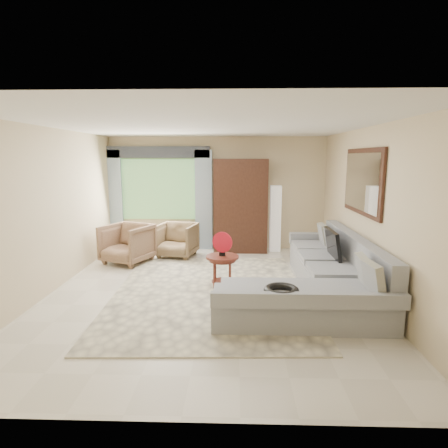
{
  "coord_description": "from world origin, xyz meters",
  "views": [
    {
      "loc": [
        0.44,
        -5.71,
        2.13
      ],
      "look_at": [
        0.25,
        0.35,
        1.05
      ],
      "focal_mm": 30.0,
      "sensor_mm": 36.0,
      "label": 1
    }
  ],
  "objects_px": {
    "potted_plant": "(122,242)",
    "armoire": "(240,206)",
    "armchair_left": "(127,244)",
    "armchair_right": "(177,240)",
    "sectional_sofa": "(323,280)",
    "tv_screen": "(333,244)",
    "coffee_table": "(222,271)",
    "floor_lamp": "(275,219)"
  },
  "relations": [
    {
      "from": "potted_plant",
      "to": "armoire",
      "type": "xyz_separation_m",
      "value": [
        2.63,
        0.42,
        0.76
      ]
    },
    {
      "from": "armchair_left",
      "to": "armoire",
      "type": "height_order",
      "value": "armoire"
    },
    {
      "from": "armchair_left",
      "to": "armchair_right",
      "type": "xyz_separation_m",
      "value": [
        0.93,
        0.51,
        -0.03
      ]
    },
    {
      "from": "sectional_sofa",
      "to": "tv_screen",
      "type": "height_order",
      "value": "tv_screen"
    },
    {
      "from": "sectional_sofa",
      "to": "armchair_left",
      "type": "distance_m",
      "value": 4.0
    },
    {
      "from": "coffee_table",
      "to": "floor_lamp",
      "type": "height_order",
      "value": "floor_lamp"
    },
    {
      "from": "sectional_sofa",
      "to": "armchair_right",
      "type": "bearing_deg",
      "value": 138.16
    },
    {
      "from": "coffee_table",
      "to": "potted_plant",
      "type": "relative_size",
      "value": 0.93
    },
    {
      "from": "sectional_sofa",
      "to": "floor_lamp",
      "type": "relative_size",
      "value": 2.31
    },
    {
      "from": "armchair_left",
      "to": "tv_screen",
      "type": "bearing_deg",
      "value": 4.72
    },
    {
      "from": "coffee_table",
      "to": "armoire",
      "type": "height_order",
      "value": "armoire"
    },
    {
      "from": "armchair_right",
      "to": "floor_lamp",
      "type": "xyz_separation_m",
      "value": [
        2.18,
        0.62,
        0.38
      ]
    },
    {
      "from": "sectional_sofa",
      "to": "coffee_table",
      "type": "height_order",
      "value": "sectional_sofa"
    },
    {
      "from": "tv_screen",
      "to": "armchair_left",
      "type": "distance_m",
      "value": 4.04
    },
    {
      "from": "potted_plant",
      "to": "armoire",
      "type": "bearing_deg",
      "value": 8.97
    },
    {
      "from": "sectional_sofa",
      "to": "armoire",
      "type": "bearing_deg",
      "value": 113.06
    },
    {
      "from": "coffee_table",
      "to": "armchair_left",
      "type": "height_order",
      "value": "armchair_left"
    },
    {
      "from": "floor_lamp",
      "to": "potted_plant",
      "type": "bearing_deg",
      "value": -172.11
    },
    {
      "from": "potted_plant",
      "to": "tv_screen",
      "type": "bearing_deg",
      "value": -25.24
    },
    {
      "from": "armchair_left",
      "to": "coffee_table",
      "type": "bearing_deg",
      "value": -12.14
    },
    {
      "from": "sectional_sofa",
      "to": "tv_screen",
      "type": "xyz_separation_m",
      "value": [
        0.27,
        0.54,
        0.44
      ]
    },
    {
      "from": "sectional_sofa",
      "to": "floor_lamp",
      "type": "height_order",
      "value": "floor_lamp"
    },
    {
      "from": "armchair_right",
      "to": "potted_plant",
      "type": "distance_m",
      "value": 1.26
    },
    {
      "from": "armchair_right",
      "to": "floor_lamp",
      "type": "relative_size",
      "value": 0.54
    },
    {
      "from": "tv_screen",
      "to": "armchair_left",
      "type": "relative_size",
      "value": 0.84
    },
    {
      "from": "armchair_left",
      "to": "floor_lamp",
      "type": "xyz_separation_m",
      "value": [
        3.11,
        1.12,
        0.35
      ]
    },
    {
      "from": "tv_screen",
      "to": "armoire",
      "type": "height_order",
      "value": "armoire"
    },
    {
      "from": "armchair_left",
      "to": "potted_plant",
      "type": "relative_size",
      "value": 1.51
    },
    {
      "from": "armchair_left",
      "to": "potted_plant",
      "type": "height_order",
      "value": "armchair_left"
    },
    {
      "from": "sectional_sofa",
      "to": "potted_plant",
      "type": "bearing_deg",
      "value": 147.28
    },
    {
      "from": "tv_screen",
      "to": "coffee_table",
      "type": "xyz_separation_m",
      "value": [
        -1.82,
        -0.13,
        -0.44
      ]
    },
    {
      "from": "sectional_sofa",
      "to": "armchair_right",
      "type": "relative_size",
      "value": 4.31
    },
    {
      "from": "tv_screen",
      "to": "potted_plant",
      "type": "distance_m",
      "value": 4.59
    },
    {
      "from": "potted_plant",
      "to": "floor_lamp",
      "type": "relative_size",
      "value": 0.39
    },
    {
      "from": "armchair_left",
      "to": "armchair_right",
      "type": "height_order",
      "value": "armchair_left"
    },
    {
      "from": "floor_lamp",
      "to": "sectional_sofa",
      "type": "bearing_deg",
      "value": -81.67
    },
    {
      "from": "tv_screen",
      "to": "armchair_left",
      "type": "height_order",
      "value": "tv_screen"
    },
    {
      "from": "armchair_left",
      "to": "armchair_right",
      "type": "relative_size",
      "value": 1.09
    },
    {
      "from": "sectional_sofa",
      "to": "floor_lamp",
      "type": "distance_m",
      "value": 3.03
    },
    {
      "from": "tv_screen",
      "to": "armoire",
      "type": "bearing_deg",
      "value": 122.42
    },
    {
      "from": "potted_plant",
      "to": "sectional_sofa",
      "type": "bearing_deg",
      "value": -32.72
    },
    {
      "from": "armchair_right",
      "to": "armoire",
      "type": "distance_m",
      "value": 1.64
    }
  ]
}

